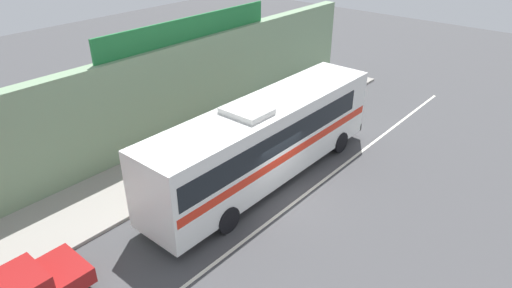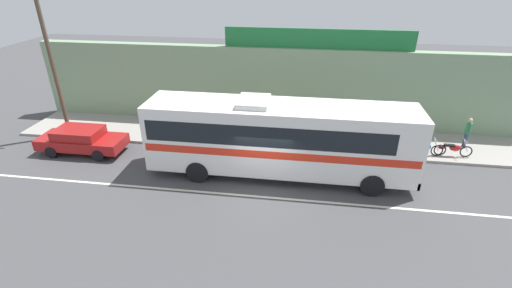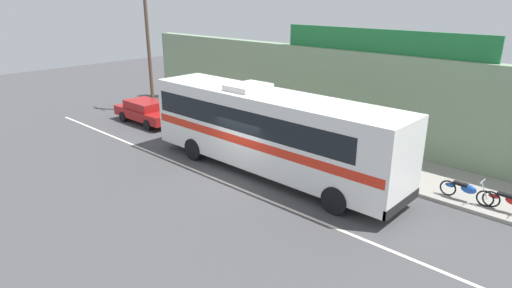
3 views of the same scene
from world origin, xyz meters
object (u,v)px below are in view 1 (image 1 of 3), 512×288
Objects in this scene: motorcycle_purple at (321,94)px; pedestrian_far_left at (242,114)px; intercity_bus at (265,137)px; pedestrian_near_shop at (315,76)px; motorcycle_orange at (309,101)px.

pedestrian_far_left reaches higher than motorcycle_purple.
motorcycle_purple is (8.88, 2.86, -1.50)m from intercity_bus.
intercity_bus reaches higher than motorcycle_purple.
pedestrian_far_left is at bearing 171.78° from motorcycle_purple.
intercity_bus reaches higher than pedestrian_near_shop.
motorcycle_purple is at bearing 17.82° from intercity_bus.
intercity_bus is at bearing -157.80° from pedestrian_near_shop.
intercity_bus is at bearing -162.18° from motorcycle_purple.
motorcycle_purple is 1.65m from pedestrian_near_shop.
motorcycle_purple is at bearing -8.22° from pedestrian_far_left.
pedestrian_far_left is (2.72, 3.75, -0.96)m from intercity_bus.
pedestrian_near_shop is (1.01, 1.18, 0.57)m from motorcycle_purple.
intercity_bus is 4.73m from pedestrian_far_left.
pedestrian_far_left is (-7.17, -0.29, -0.03)m from pedestrian_near_shop.
motorcycle_orange is 1.14× the size of pedestrian_near_shop.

